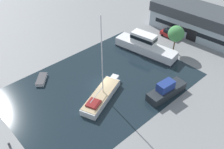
# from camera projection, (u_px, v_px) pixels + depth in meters

# --- Properties ---
(ground_plane) EXTENTS (440.00, 440.00, 0.00)m
(ground_plane) POSITION_uv_depth(u_px,v_px,m) (102.00, 85.00, 45.60)
(ground_plane) COLOR gray
(water_canal) EXTENTS (22.93, 33.86, 0.01)m
(water_canal) POSITION_uv_depth(u_px,v_px,m) (102.00, 85.00, 45.60)
(water_canal) COLOR black
(water_canal) RESTS_ON ground
(warehouse_building) EXTENTS (24.72, 10.86, 6.28)m
(warehouse_building) POSITION_uv_depth(u_px,v_px,m) (202.00, 22.00, 58.23)
(warehouse_building) COLOR #99A8B2
(warehouse_building) RESTS_ON ground
(quay_tree_near_building) EXTENTS (3.39, 3.39, 6.06)m
(quay_tree_near_building) POSITION_uv_depth(u_px,v_px,m) (176.00, 34.00, 51.49)
(quay_tree_near_building) COLOR brown
(quay_tree_near_building) RESTS_ON ground
(parked_car) EXTENTS (4.33, 2.04, 1.74)m
(parked_car) POSITION_uv_depth(u_px,v_px,m) (169.00, 34.00, 58.61)
(parked_car) COLOR maroon
(parked_car) RESTS_ON ground
(sailboat_moored) EXTENTS (6.12, 10.71, 15.17)m
(sailboat_moored) POSITION_uv_depth(u_px,v_px,m) (102.00, 95.00, 42.34)
(sailboat_moored) COLOR silver
(sailboat_moored) RESTS_ON water_canal
(motor_cruiser) EXTENTS (14.21, 5.77, 4.31)m
(motor_cruiser) POSITION_uv_depth(u_px,v_px,m) (145.00, 46.00, 53.09)
(motor_cruiser) COLOR silver
(motor_cruiser) RESTS_ON water_canal
(small_dinghy) EXTENTS (3.67, 3.58, 0.57)m
(small_dinghy) POSITION_uv_depth(u_px,v_px,m) (42.00, 79.00, 46.32)
(small_dinghy) COLOR white
(small_dinghy) RESTS_ON water_canal
(cabin_boat) EXTENTS (3.05, 7.85, 2.99)m
(cabin_boat) POSITION_uv_depth(u_px,v_px,m) (166.00, 90.00, 42.81)
(cabin_boat) COLOR #23282D
(cabin_boat) RESTS_ON water_canal
(mooring_bollard) EXTENTS (0.35, 0.35, 0.84)m
(mooring_bollard) POSITION_uv_depth(u_px,v_px,m) (9.00, 145.00, 34.91)
(mooring_bollard) COLOR #47474C
(mooring_bollard) RESTS_ON ground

